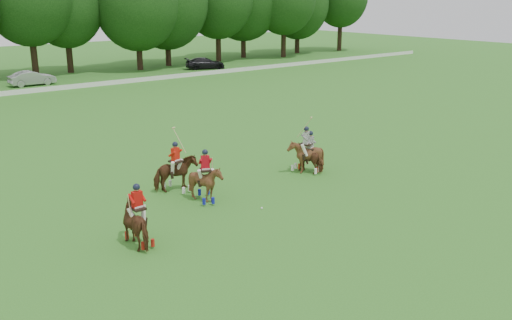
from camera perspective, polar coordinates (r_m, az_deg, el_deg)
ground at (r=22.57m, az=2.42°, el=-6.73°), size 180.00×180.00×0.00m
boundary_rail at (r=55.98m, az=-24.24°, el=6.05°), size 120.00×0.10×0.44m
car_mid at (r=61.37m, az=-21.49°, el=7.62°), size 4.42×1.54×1.45m
car_right at (r=70.29m, az=-5.11°, el=9.61°), size 5.12×3.49×1.38m
polo_red_a at (r=21.18m, az=-11.66°, el=-6.18°), size 1.21×1.96×2.34m
polo_red_b at (r=26.49m, az=-7.98°, el=-1.36°), size 1.98×1.81×2.91m
polo_red_c at (r=25.10m, az=-5.04°, el=-2.27°), size 1.84×1.93×2.36m
polo_stripe_a at (r=29.36m, az=5.41°, el=0.28°), size 1.20×1.81×2.13m
polo_stripe_b at (r=29.10m, az=5.00°, el=0.41°), size 1.93×2.01×2.96m
polo_ball at (r=24.36m, az=0.57°, el=-4.83°), size 0.09×0.09×0.09m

